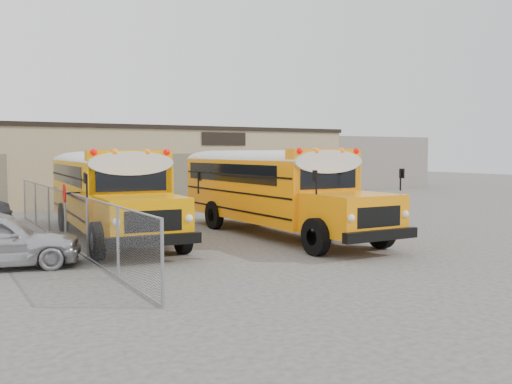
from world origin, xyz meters
TOP-DOWN VIEW (x-y plane):
  - ground at (0.00, 0.00)m, footprint 120.00×120.00m
  - warehouse at (-0.00, 19.99)m, footprint 30.20×10.20m
  - chainlink_fence at (-6.00, 3.00)m, footprint 0.07×18.07m
  - distant_building_right at (24.00, 24.00)m, footprint 10.00×8.00m
  - school_bus_left at (-3.80, 10.67)m, footprint 3.68×11.06m
  - school_bus_right at (1.28, 8.44)m, footprint 2.92×11.06m
  - tarp_bundle at (1.88, -0.48)m, footprint 1.12×1.07m

SIDE VIEW (x-z plane):
  - ground at x=0.00m, z-range 0.00..0.00m
  - tarp_bundle at x=1.88m, z-range 0.02..1.34m
  - chainlink_fence at x=-6.00m, z-range 0.00..1.80m
  - school_bus_left at x=-3.80m, z-range 0.25..3.44m
  - school_bus_right at x=1.28m, z-range 0.25..3.49m
  - distant_building_right at x=24.00m, z-range 0.00..4.40m
  - warehouse at x=0.00m, z-range 0.04..4.71m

